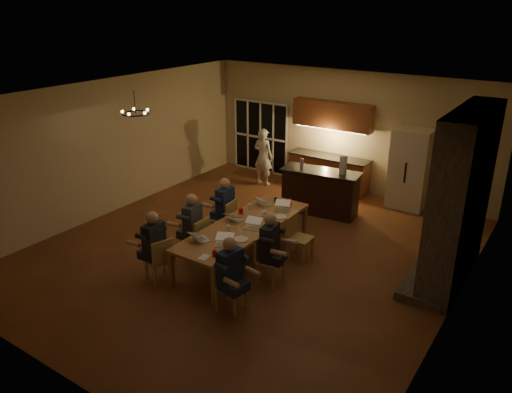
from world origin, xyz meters
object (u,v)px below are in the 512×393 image
object	(u,v)px
chair_left_mid	(195,238)
person_left_near	(155,247)
redcup_mid	(241,211)
bar_blender	(343,165)
standing_person	(263,157)
person_right_mid	(270,248)
chair_left_far	(224,219)
bar_island	(320,192)
redcup_near	(215,253)
plate_far	(281,217)
laptop_c	(236,214)
chair_right_mid	(271,260)
laptop_b	(224,240)
laptop_f	(282,205)
mug_front	(228,228)
person_left_mid	(193,226)
chandelier	(136,113)
plate_near	(241,239)
person_left_far	(225,208)
laptop_a	(201,234)
person_right_near	(230,276)
dining_table	(244,242)
redcup_far	(289,202)
plate_left	(200,238)
chair_right_far	(300,238)
chair_left_near	(159,259)
laptop_d	(252,223)
mug_back	(249,206)
bar_bottle	(302,163)
chair_right_near	(231,286)
can_cola	(276,200)
mug_mid	(264,214)

from	to	relation	value
chair_left_mid	person_left_near	size ratio (longest dim) A/B	0.64
redcup_mid	bar_blender	world-z (taller)	bar_blender
standing_person	person_left_near	bearing A→B (deg)	101.59
person_right_mid	chair_left_far	bearing A→B (deg)	52.82
bar_island	redcup_near	distance (m)	4.28
person_right_mid	plate_far	bearing A→B (deg)	13.89
laptop_c	chair_right_mid	bearing A→B (deg)	160.20
laptop_b	bar_island	bearing A→B (deg)	65.48
chair_right_mid	laptop_f	distance (m)	1.68
mug_front	redcup_near	size ratio (longest dim) A/B	0.83
person_left_mid	mug_front	bearing A→B (deg)	92.51
chandelier	plate_near	world-z (taller)	chandelier
person_left_far	laptop_a	world-z (taller)	person_left_far
person_right_near	dining_table	bearing A→B (deg)	37.41
redcup_far	bar_blender	bearing A→B (deg)	73.36
plate_left	chair_right_far	bearing A→B (deg)	52.53
plate_near	chair_left_near	bearing A→B (deg)	-139.26
chair_left_mid	laptop_d	bearing A→B (deg)	114.87
mug_back	plate_near	world-z (taller)	mug_back
plate_near	plate_far	size ratio (longest dim) A/B	1.06
chandelier	standing_person	bearing A→B (deg)	86.76
dining_table	redcup_mid	bearing A→B (deg)	132.15
chair_right_far	plate_left	size ratio (longest dim) A/B	3.47
person_right_near	bar_bottle	distance (m)	4.65
bar_island	person_left_far	distance (m)	2.61
person_left_mid	redcup_near	size ratio (longest dim) A/B	11.50
redcup_mid	chair_right_near	bearing A→B (deg)	-58.43
chair_left_near	mug_front	distance (m)	1.42
mug_front	bar_bottle	distance (m)	3.25
chair_left_mid	chair_left_far	xyz separation A→B (m)	(-0.09, 1.05, 0.00)
chair_right_far	laptop_b	bearing A→B (deg)	154.45
laptop_b	can_cola	world-z (taller)	laptop_b
chair_right_near	mug_front	size ratio (longest dim) A/B	8.90
laptop_c	mug_mid	world-z (taller)	laptop_c
bar_island	laptop_b	bearing A→B (deg)	-96.46
bar_island	laptop_d	bearing A→B (deg)	-96.01
person_left_near	chandelier	bearing A→B (deg)	-131.18
chair_right_far	person_left_mid	size ratio (longest dim) A/B	0.64
mug_mid	plate_near	world-z (taller)	mug_mid
person_right_near	mug_back	world-z (taller)	person_right_near
person_left_near	redcup_mid	distance (m)	2.05
person_right_near	laptop_d	size ratio (longest dim) A/B	4.31
chair_right_near	bar_blender	distance (m)	4.64
redcup_mid	redcup_far	world-z (taller)	same
person_left_far	plate_left	size ratio (longest dim) A/B	5.37
redcup_near	plate_left	xyz separation A→B (m)	(-0.65, 0.39, -0.05)
plate_left	bar_bottle	world-z (taller)	bar_bottle
chair_right_near	laptop_f	size ratio (longest dim) A/B	2.78
mug_mid	dining_table	bearing A→B (deg)	-98.15
chair_left_far	chair_right_near	size ratio (longest dim) A/B	1.00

